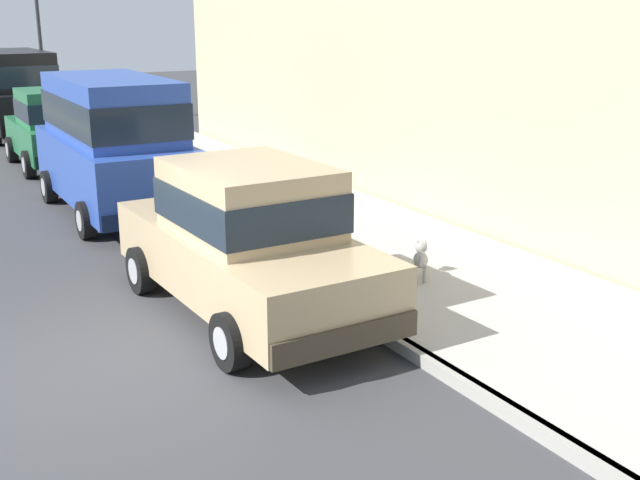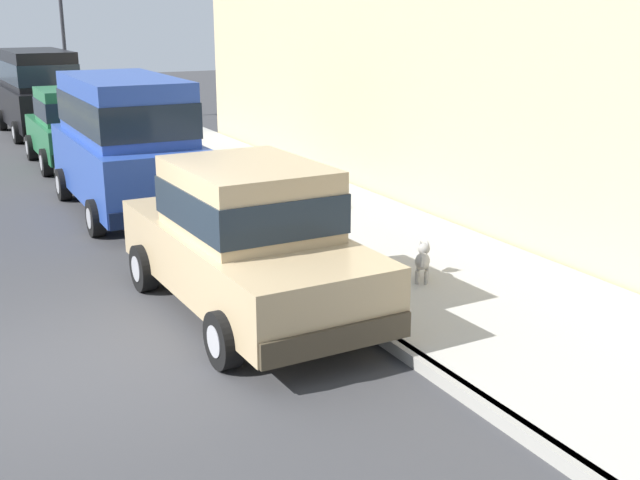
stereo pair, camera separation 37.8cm
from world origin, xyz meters
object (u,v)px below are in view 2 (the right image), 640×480
at_px(car_tan_sedan, 247,237).
at_px(car_green_hatchback, 73,126).
at_px(car_blue_van, 125,138).
at_px(street_lamp, 63,34).
at_px(car_black_van, 39,88).
at_px(dog_grey, 423,259).

bearing_deg(car_tan_sedan, car_green_hatchback, 90.14).
height_order(car_blue_van, street_lamp, street_lamp).
distance_m(car_green_hatchback, car_black_van, 5.63).
height_order(car_black_van, street_lamp, street_lamp).
bearing_deg(street_lamp, car_green_hatchback, -99.46).
xyz_separation_m(dog_grey, street_lamp, (-1.09, 19.63, 2.48)).
xyz_separation_m(car_green_hatchback, dog_grey, (2.47, -11.35, -0.55)).
bearing_deg(car_green_hatchback, street_lamp, 80.54).
relative_size(car_blue_van, street_lamp, 1.11).
relative_size(car_tan_sedan, dog_grey, 7.39).
relative_size(car_blue_van, car_green_hatchback, 1.29).
bearing_deg(car_blue_van, car_green_hatchback, 90.20).
bearing_deg(car_tan_sedan, car_blue_van, 90.10).
bearing_deg(dog_grey, car_tan_sedan, 173.24).
relative_size(car_black_van, dog_grey, 7.86).
xyz_separation_m(car_tan_sedan, car_blue_van, (-0.01, 5.90, 0.41)).
bearing_deg(street_lamp, dog_grey, -86.83).
distance_m(car_tan_sedan, car_blue_van, 5.91).
distance_m(car_blue_van, car_black_van, 10.77).
bearing_deg(car_green_hatchback, dog_grey, -77.72).
bearing_deg(car_black_van, street_lamp, 63.64).
bearing_deg(car_green_hatchback, car_tan_sedan, -89.86).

